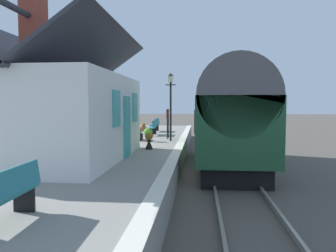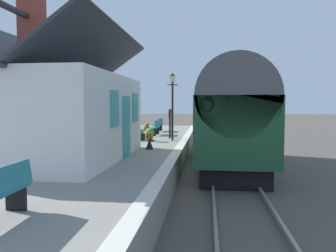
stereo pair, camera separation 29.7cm
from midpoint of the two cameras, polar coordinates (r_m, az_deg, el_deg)
ground_plane at (r=11.87m, az=6.29°, el=-9.41°), size 160.00×160.00×0.00m
platform at (r=12.43m, az=-13.33°, el=-6.78°), size 32.00×6.30×0.89m
platform_edge_coping at (r=11.74m, az=0.53°, el=-5.05°), size 32.00×0.36×0.02m
rail_near at (r=11.99m, az=14.16°, el=-9.03°), size 52.00×0.08×0.14m
rail_far at (r=11.86m, az=7.17°, el=-9.08°), size 52.00×0.08×0.14m
train at (r=14.15m, az=9.87°, el=1.76°), size 8.64×2.73×4.32m
station_building at (r=11.25m, az=-18.61°, el=2.10°), size 6.81×4.17×5.46m
bench_by_lamp at (r=5.64m, az=-27.62°, el=-10.46°), size 1.41×0.47×0.88m
bench_near_building at (r=19.18m, az=-3.15°, el=-0.19°), size 1.41×0.46×0.88m
bench_platform_end at (r=21.78m, az=-2.62°, el=0.30°), size 1.42×0.50×0.88m
planter_corner_building at (r=15.88m, az=-4.06°, el=-1.52°), size 0.44×0.44×0.67m
planter_edge_near at (r=16.55m, az=-5.77°, el=-1.55°), size 0.94×0.32×0.57m
planter_under_sign at (r=16.32m, az=-9.87°, el=-1.70°), size 0.96×0.32×0.55m
planter_edge_far at (r=22.09m, az=-4.76°, el=-0.22°), size 0.74×0.32×0.55m
planter_bench_right at (r=13.15m, az=-4.02°, el=-2.63°), size 0.33×0.33×0.71m
lamp_post_platform at (r=16.08m, az=-0.06°, el=5.81°), size 0.32×0.50×3.36m
station_sign_board at (r=17.27m, az=-0.52°, el=1.74°), size 0.96×0.06×1.57m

